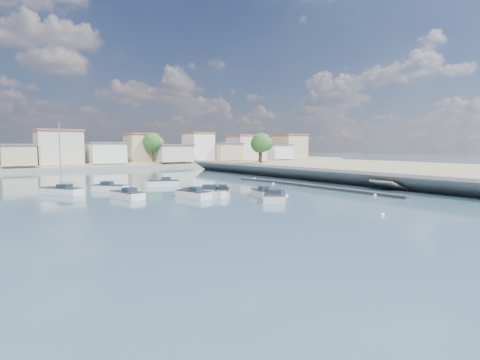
{
  "coord_description": "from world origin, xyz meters",
  "views": [
    {
      "loc": [
        -33.08,
        -29.06,
        5.98
      ],
      "look_at": [
        -3.81,
        14.34,
        1.4
      ],
      "focal_mm": 30.0,
      "sensor_mm": 36.0,
      "label": 1
    }
  ],
  "objects_px": {
    "motorboat_h": "(275,197)",
    "motorboat_d": "(222,193)",
    "sailboat": "(60,191)",
    "motorboat_b": "(262,193)",
    "motorboat_a": "(192,194)",
    "motorboat_e": "(126,195)",
    "motorboat_f": "(161,183)",
    "motorboat_g": "(112,188)",
    "motorboat_c": "(203,192)"
  },
  "relations": [
    {
      "from": "motorboat_f",
      "to": "motorboat_c",
      "type": "bearing_deg",
      "value": -91.34
    },
    {
      "from": "motorboat_f",
      "to": "motorboat_a",
      "type": "bearing_deg",
      "value": -99.16
    },
    {
      "from": "motorboat_d",
      "to": "motorboat_f",
      "type": "bearing_deg",
      "value": 94.72
    },
    {
      "from": "sailboat",
      "to": "motorboat_b",
      "type": "bearing_deg",
      "value": -39.04
    },
    {
      "from": "motorboat_d",
      "to": "motorboat_h",
      "type": "xyz_separation_m",
      "value": [
        2.94,
        -6.1,
        0.0
      ]
    },
    {
      "from": "motorboat_g",
      "to": "motorboat_h",
      "type": "relative_size",
      "value": 0.79
    },
    {
      "from": "motorboat_b",
      "to": "motorboat_h",
      "type": "distance_m",
      "value": 3.3
    },
    {
      "from": "motorboat_b",
      "to": "sailboat",
      "type": "relative_size",
      "value": 0.5
    },
    {
      "from": "motorboat_f",
      "to": "motorboat_g",
      "type": "bearing_deg",
      "value": -161.34
    },
    {
      "from": "motorboat_e",
      "to": "sailboat",
      "type": "xyz_separation_m",
      "value": [
        -5.47,
        8.28,
        0.04
      ]
    },
    {
      "from": "motorboat_g",
      "to": "motorboat_c",
      "type": "bearing_deg",
      "value": -53.62
    },
    {
      "from": "motorboat_b",
      "to": "motorboat_c",
      "type": "xyz_separation_m",
      "value": [
        -5.23,
        4.82,
        0.0
      ]
    },
    {
      "from": "sailboat",
      "to": "motorboat_d",
      "type": "bearing_deg",
      "value": -39.26
    },
    {
      "from": "motorboat_h",
      "to": "motorboat_d",
      "type": "bearing_deg",
      "value": 115.75
    },
    {
      "from": "motorboat_a",
      "to": "motorboat_d",
      "type": "distance_m",
      "value": 3.63
    },
    {
      "from": "motorboat_f",
      "to": "sailboat",
      "type": "xyz_separation_m",
      "value": [
        -14.21,
        -2.43,
        0.04
      ]
    },
    {
      "from": "motorboat_g",
      "to": "motorboat_d",
      "type": "bearing_deg",
      "value": -53.27
    },
    {
      "from": "motorboat_a",
      "to": "motorboat_g",
      "type": "distance_m",
      "value": 12.88
    },
    {
      "from": "motorboat_f",
      "to": "motorboat_h",
      "type": "distance_m",
      "value": 21.57
    },
    {
      "from": "motorboat_b",
      "to": "motorboat_e",
      "type": "xyz_separation_m",
      "value": [
        -13.65,
        7.23,
        0.0
      ]
    },
    {
      "from": "motorboat_c",
      "to": "motorboat_e",
      "type": "relative_size",
      "value": 1.08
    },
    {
      "from": "motorboat_g",
      "to": "sailboat",
      "type": "xyz_separation_m",
      "value": [
        -6.22,
        0.27,
        0.04
      ]
    },
    {
      "from": "motorboat_a",
      "to": "motorboat_h",
      "type": "bearing_deg",
      "value": -46.8
    },
    {
      "from": "motorboat_f",
      "to": "motorboat_h",
      "type": "xyz_separation_m",
      "value": [
        4.18,
        -21.16,
        0.0
      ]
    },
    {
      "from": "motorboat_a",
      "to": "motorboat_e",
      "type": "height_order",
      "value": "same"
    },
    {
      "from": "motorboat_d",
      "to": "motorboat_e",
      "type": "height_order",
      "value": "same"
    },
    {
      "from": "motorboat_b",
      "to": "motorboat_h",
      "type": "bearing_deg",
      "value": -102.86
    },
    {
      "from": "motorboat_e",
      "to": "motorboat_h",
      "type": "relative_size",
      "value": 0.91
    },
    {
      "from": "motorboat_b",
      "to": "sailboat",
      "type": "bearing_deg",
      "value": 140.96
    },
    {
      "from": "motorboat_a",
      "to": "motorboat_f",
      "type": "relative_size",
      "value": 1.0
    },
    {
      "from": "sailboat",
      "to": "motorboat_h",
      "type": "bearing_deg",
      "value": -45.52
    },
    {
      "from": "motorboat_a",
      "to": "motorboat_e",
      "type": "xyz_separation_m",
      "value": [
        -6.43,
        3.55,
        -0.0
      ]
    },
    {
      "from": "sailboat",
      "to": "motorboat_c",
      "type": "bearing_deg",
      "value": -37.55
    },
    {
      "from": "motorboat_c",
      "to": "motorboat_g",
      "type": "xyz_separation_m",
      "value": [
        -7.68,
        10.42,
        0.0
      ]
    },
    {
      "from": "motorboat_a",
      "to": "motorboat_b",
      "type": "xyz_separation_m",
      "value": [
        7.22,
        -3.68,
        -0.0
      ]
    },
    {
      "from": "motorboat_h",
      "to": "sailboat",
      "type": "relative_size",
      "value": 0.64
    },
    {
      "from": "motorboat_e",
      "to": "motorboat_h",
      "type": "xyz_separation_m",
      "value": [
        12.92,
        -10.45,
        0.0
      ]
    },
    {
      "from": "motorboat_d",
      "to": "motorboat_h",
      "type": "height_order",
      "value": "same"
    },
    {
      "from": "motorboat_a",
      "to": "motorboat_h",
      "type": "relative_size",
      "value": 0.89
    },
    {
      "from": "motorboat_e",
      "to": "motorboat_c",
      "type": "bearing_deg",
      "value": -15.93
    },
    {
      "from": "motorboat_b",
      "to": "motorboat_h",
      "type": "xyz_separation_m",
      "value": [
        -0.74,
        -3.22,
        0.0
      ]
    },
    {
      "from": "motorboat_e",
      "to": "sailboat",
      "type": "bearing_deg",
      "value": 123.46
    },
    {
      "from": "motorboat_a",
      "to": "motorboat_b",
      "type": "relative_size",
      "value": 1.12
    },
    {
      "from": "motorboat_a",
      "to": "motorboat_h",
      "type": "height_order",
      "value": "same"
    },
    {
      "from": "motorboat_d",
      "to": "motorboat_a",
      "type": "bearing_deg",
      "value": 167.24
    },
    {
      "from": "motorboat_c",
      "to": "motorboat_f",
      "type": "xyz_separation_m",
      "value": [
        0.31,
        13.12,
        -0.0
      ]
    },
    {
      "from": "motorboat_a",
      "to": "motorboat_f",
      "type": "xyz_separation_m",
      "value": [
        2.3,
        14.26,
        -0.0
      ]
    },
    {
      "from": "motorboat_e",
      "to": "motorboat_b",
      "type": "bearing_deg",
      "value": -27.9
    },
    {
      "from": "motorboat_d",
      "to": "motorboat_e",
      "type": "relative_size",
      "value": 0.83
    },
    {
      "from": "motorboat_c",
      "to": "sailboat",
      "type": "distance_m",
      "value": 17.53
    }
  ]
}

